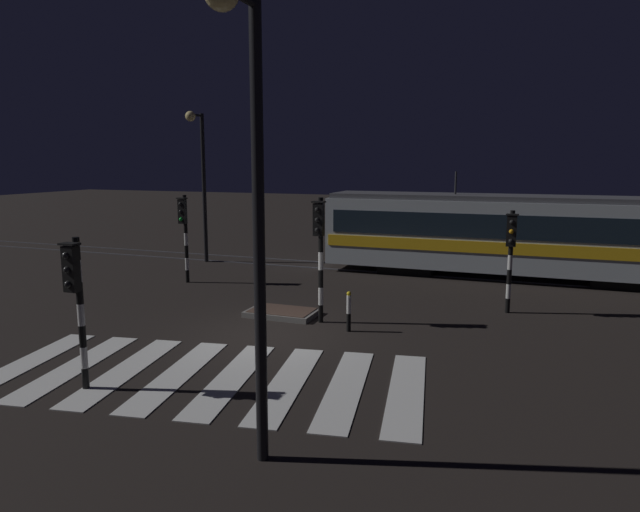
{
  "coord_description": "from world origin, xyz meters",
  "views": [
    {
      "loc": [
        6.4,
        -13.18,
        4.59
      ],
      "look_at": [
        -0.23,
        4.67,
        1.4
      ],
      "focal_mm": 32.2,
      "sensor_mm": 36.0,
      "label": 1
    }
  ],
  "objects_px": {
    "traffic_light_corner_far_right": "(511,246)",
    "traffic_light_median_centre": "(320,241)",
    "tram": "(510,234)",
    "street_lamp_near_kerb": "(250,177)",
    "street_lamp_trackside_left": "(200,168)",
    "traffic_light_kerb_mid_left": "(76,291)",
    "bollard_island_edge": "(349,311)",
    "traffic_light_corner_far_left": "(184,225)"
  },
  "relations": [
    {
      "from": "traffic_light_median_centre",
      "to": "tram",
      "type": "bearing_deg",
      "value": 60.82
    },
    {
      "from": "tram",
      "to": "street_lamp_near_kerb",
      "type": "bearing_deg",
      "value": -100.38
    },
    {
      "from": "traffic_light_kerb_mid_left",
      "to": "tram",
      "type": "xyz_separation_m",
      "value": [
        7.54,
        14.75,
        -0.31
      ]
    },
    {
      "from": "traffic_light_median_centre",
      "to": "tram",
      "type": "relative_size",
      "value": 0.24
    },
    {
      "from": "tram",
      "to": "traffic_light_median_centre",
      "type": "bearing_deg",
      "value": -119.18
    },
    {
      "from": "street_lamp_trackside_left",
      "to": "tram",
      "type": "distance_m",
      "value": 13.42
    },
    {
      "from": "traffic_light_corner_far_left",
      "to": "traffic_light_median_centre",
      "type": "bearing_deg",
      "value": -26.68
    },
    {
      "from": "traffic_light_corner_far_right",
      "to": "bollard_island_edge",
      "type": "height_order",
      "value": "traffic_light_corner_far_right"
    },
    {
      "from": "street_lamp_near_kerb",
      "to": "bollard_island_edge",
      "type": "relative_size",
      "value": 6.15
    },
    {
      "from": "bollard_island_edge",
      "to": "traffic_light_corner_far_left",
      "type": "bearing_deg",
      "value": 153.48
    },
    {
      "from": "traffic_light_corner_far_left",
      "to": "street_lamp_near_kerb",
      "type": "xyz_separation_m",
      "value": [
        8.44,
        -10.97,
        2.17
      ]
    },
    {
      "from": "street_lamp_trackside_left",
      "to": "traffic_light_corner_far_right",
      "type": "bearing_deg",
      "value": -18.19
    },
    {
      "from": "traffic_light_kerb_mid_left",
      "to": "bollard_island_edge",
      "type": "xyz_separation_m",
      "value": [
        3.8,
        5.74,
        -1.49
      ]
    },
    {
      "from": "traffic_light_corner_far_left",
      "to": "bollard_island_edge",
      "type": "relative_size",
      "value": 2.99
    },
    {
      "from": "street_lamp_trackside_left",
      "to": "tram",
      "type": "xyz_separation_m",
      "value": [
        13.13,
        1.19,
        -2.52
      ]
    },
    {
      "from": "traffic_light_corner_far_right",
      "to": "traffic_light_median_centre",
      "type": "distance_m",
      "value": 5.79
    },
    {
      "from": "traffic_light_median_centre",
      "to": "street_lamp_trackside_left",
      "type": "height_order",
      "value": "street_lamp_trackside_left"
    },
    {
      "from": "traffic_light_median_centre",
      "to": "bollard_island_edge",
      "type": "xyz_separation_m",
      "value": [
        1.02,
        -0.48,
        -1.8
      ]
    },
    {
      "from": "traffic_light_corner_far_left",
      "to": "tram",
      "type": "height_order",
      "value": "tram"
    },
    {
      "from": "street_lamp_near_kerb",
      "to": "bollard_island_edge",
      "type": "bearing_deg",
      "value": 96.25
    },
    {
      "from": "street_lamp_near_kerb",
      "to": "traffic_light_corner_far_left",
      "type": "bearing_deg",
      "value": 127.58
    },
    {
      "from": "bollard_island_edge",
      "to": "traffic_light_corner_far_right",
      "type": "bearing_deg",
      "value": 41.03
    },
    {
      "from": "street_lamp_near_kerb",
      "to": "street_lamp_trackside_left",
      "type": "xyz_separation_m",
      "value": [
        -10.17,
        14.97,
        -0.09
      ]
    },
    {
      "from": "traffic_light_median_centre",
      "to": "bollard_island_edge",
      "type": "relative_size",
      "value": 3.22
    },
    {
      "from": "traffic_light_median_centre",
      "to": "bollard_island_edge",
      "type": "distance_m",
      "value": 2.12
    },
    {
      "from": "street_lamp_near_kerb",
      "to": "traffic_light_kerb_mid_left",
      "type": "bearing_deg",
      "value": 162.95
    },
    {
      "from": "traffic_light_median_centre",
      "to": "street_lamp_trackside_left",
      "type": "distance_m",
      "value": 11.29
    },
    {
      "from": "traffic_light_median_centre",
      "to": "street_lamp_near_kerb",
      "type": "distance_m",
      "value": 8.09
    },
    {
      "from": "traffic_light_median_centre",
      "to": "tram",
      "type": "distance_m",
      "value": 9.78
    },
    {
      "from": "traffic_light_corner_far_right",
      "to": "street_lamp_near_kerb",
      "type": "bearing_deg",
      "value": -106.67
    },
    {
      "from": "traffic_light_kerb_mid_left",
      "to": "street_lamp_trackside_left",
      "type": "distance_m",
      "value": 14.84
    },
    {
      "from": "traffic_light_kerb_mid_left",
      "to": "street_lamp_near_kerb",
      "type": "distance_m",
      "value": 5.32
    },
    {
      "from": "traffic_light_median_centre",
      "to": "street_lamp_trackside_left",
      "type": "relative_size",
      "value": 0.54
    },
    {
      "from": "tram",
      "to": "bollard_island_edge",
      "type": "xyz_separation_m",
      "value": [
        -3.74,
        -9.01,
        -1.19
      ]
    },
    {
      "from": "traffic_light_kerb_mid_left",
      "to": "traffic_light_corner_far_right",
      "type": "bearing_deg",
      "value": 49.82
    },
    {
      "from": "street_lamp_trackside_left",
      "to": "street_lamp_near_kerb",
      "type": "bearing_deg",
      "value": -55.81
    },
    {
      "from": "traffic_light_corner_far_left",
      "to": "street_lamp_trackside_left",
      "type": "distance_m",
      "value": 4.83
    },
    {
      "from": "traffic_light_median_centre",
      "to": "street_lamp_near_kerb",
      "type": "height_order",
      "value": "street_lamp_near_kerb"
    },
    {
      "from": "traffic_light_corner_far_right",
      "to": "bollard_island_edge",
      "type": "distance_m",
      "value": 5.45
    },
    {
      "from": "traffic_light_corner_far_right",
      "to": "tram",
      "type": "relative_size",
      "value": 0.21
    },
    {
      "from": "traffic_light_median_centre",
      "to": "bollard_island_edge",
      "type": "bearing_deg",
      "value": -25.46
    },
    {
      "from": "tram",
      "to": "street_lamp_trackside_left",
      "type": "bearing_deg",
      "value": -174.84
    }
  ]
}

